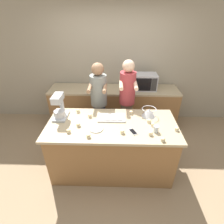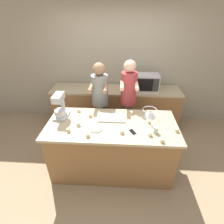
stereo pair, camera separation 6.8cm
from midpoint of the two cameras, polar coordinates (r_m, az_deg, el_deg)
The scene contains 25 objects.
ground_plane at distance 3.24m, azimuth -0.65°, elevation -17.21°, with size 16.00×16.00×0.00m, color #937A5B.
back_wall at distance 4.02m, azimuth 0.26°, elevation 15.62°, with size 10.00×0.06×2.70m.
island_counter at distance 2.92m, azimuth -0.71°, elevation -11.20°, with size 1.96×0.90×0.91m.
back_counter at distance 4.04m, azimuth 0.09°, elevation 1.80°, with size 2.80×0.60×0.89m.
person_left at distance 3.30m, azimuth -4.83°, elevation 2.98°, with size 0.32×0.49×1.63m.
person_right at distance 3.27m, azimuth 4.29°, elevation 3.40°, with size 0.31×0.48×1.68m.
stand_mixer at distance 2.82m, azimuth -17.43°, elevation 1.29°, with size 0.20×0.30×0.40m.
mixing_bowl at distance 2.83m, azimuth 11.27°, elevation -0.06°, with size 0.23×0.23×0.14m.
baking_tray at distance 2.74m, azimuth -0.85°, elevation -1.80°, with size 0.43×0.24×0.04m.
microwave_oven at distance 3.81m, azimuth 9.69°, elevation 9.71°, with size 0.55×0.33×0.34m.
cell_phone at distance 2.48m, azimuth 6.11°, elevation -6.44°, with size 0.13×0.16×0.01m.
drinking_glass at distance 2.51m, azimuth 13.40°, elevation -5.39°, with size 0.07×0.07×0.10m.
small_plate at distance 2.53m, azimuth -5.99°, elevation -5.45°, with size 0.20×0.20×0.02m.
cupcake_0 at distance 2.38m, azimuth 15.52°, elevation -8.63°, with size 0.06×0.06×0.06m.
cupcake_1 at distance 2.96m, azimuth -11.67°, elevation 0.37°, with size 0.06×0.06×0.06m.
cupcake_2 at distance 2.52m, azimuth -14.76°, elevation -5.98°, with size 0.06×0.06×0.06m.
cupcake_3 at distance 2.80m, azimuth -7.92°, elevation -1.17°, with size 0.06×0.06×0.06m.
cupcake_4 at distance 2.61m, azimuth -11.67°, elevation -4.09°, with size 0.06×0.06×0.06m.
cupcake_5 at distance 2.87m, azimuth 5.56°, elevation -0.12°, with size 0.06×0.06×0.06m.
cupcake_6 at distance 2.43m, azimuth 2.64°, elevation -6.41°, with size 0.06×0.06×0.06m.
cupcake_7 at distance 2.69m, azimuth 11.35°, elevation -2.89°, with size 0.06×0.06×0.06m.
cupcake_8 at distance 2.63m, azimuth 12.51°, elevation -3.99°, with size 0.06×0.06×0.06m.
cupcake_9 at distance 2.45m, azimuth 11.75°, elevation -6.86°, with size 0.06×0.06×0.06m.
cupcake_10 at distance 2.63m, azimuth 19.71°, elevation -5.20°, with size 0.06×0.06×0.06m.
cupcake_11 at distance 2.38m, azimuth -8.51°, elevation -7.68°, with size 0.06×0.06×0.06m.
Camera 1 is at (0.07, -2.16, 2.42)m, focal length 28.00 mm.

